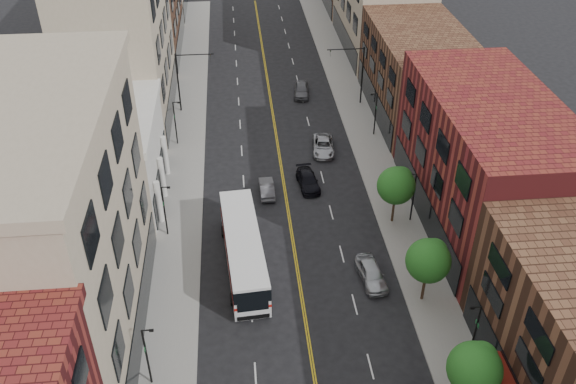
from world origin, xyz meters
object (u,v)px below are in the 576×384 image
object	(u,v)px
car_parked_far	(372,273)
car_lane_b	(323,146)
city_bus	(243,248)
car_lane_a	(308,181)
car_lane_c	(302,90)
car_lane_behind	(267,188)

from	to	relation	value
car_parked_far	car_lane_b	size ratio (longest dim) A/B	0.91
city_bus	car_parked_far	xyz separation A→B (m)	(10.17, -2.76, -1.15)
city_bus	car_lane_b	distance (m)	20.04
city_bus	car_lane_b	size ratio (longest dim) A/B	2.62
city_bus	car_lane_a	bearing A→B (deg)	54.83
car_parked_far	car_lane_c	bearing A→B (deg)	87.04
car_parked_far	car_lane_c	xyz separation A→B (m)	(-1.78, 34.46, 0.00)
city_bus	car_lane_behind	distance (m)	10.73
car_lane_a	car_lane_c	size ratio (longest dim) A/B	1.00
city_bus	car_lane_behind	world-z (taller)	city_bus
car_lane_behind	city_bus	bearing A→B (deg)	75.04
car_lane_b	car_lane_c	size ratio (longest dim) A/B	1.10
car_lane_a	car_parked_far	bearing A→B (deg)	-81.72
car_lane_behind	car_lane_c	bearing A→B (deg)	-106.22
city_bus	car_lane_b	bearing A→B (deg)	58.38
car_lane_b	car_parked_far	bearing A→B (deg)	-81.07
city_bus	car_parked_far	size ratio (longest dim) A/B	2.89
city_bus	car_lane_behind	xyz separation A→B (m)	(2.57, 10.33, -1.27)
car_lane_behind	car_lane_a	size ratio (longest dim) A/B	0.86
city_bus	car_lane_c	xyz separation A→B (m)	(8.38, 31.70, -1.15)
city_bus	car_lane_a	distance (m)	13.14
car_lane_behind	car_lane_c	xyz separation A→B (m)	(5.82, 21.37, 0.12)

